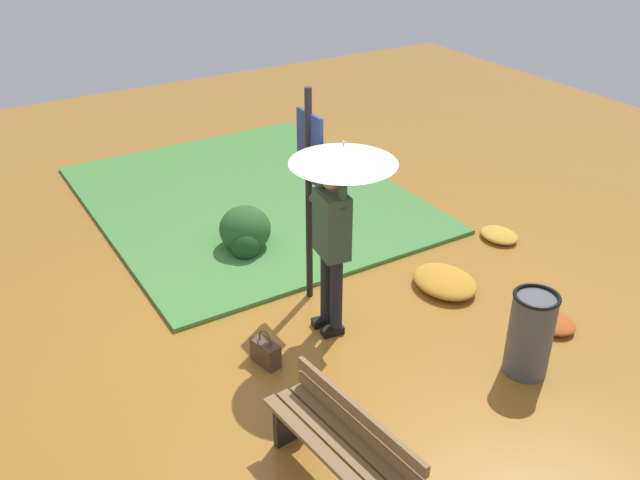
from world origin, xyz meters
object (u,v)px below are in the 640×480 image
person_with_umbrella (338,191)px  handbag (266,352)px  info_sign_post (310,172)px  park_bench (342,449)px  trash_bin (530,333)px

person_with_umbrella → handbag: bearing=-85.2°
info_sign_post → park_bench: bearing=-25.8°
park_bench → handbag: bearing=172.8°
person_with_umbrella → info_sign_post: 0.72m
person_with_umbrella → trash_bin: 2.15m
park_bench → trash_bin: 2.20m
trash_bin → park_bench: bearing=-83.2°
handbag → trash_bin: size_ratio=0.44×
park_bench → trash_bin: size_ratio=1.68×
person_with_umbrella → trash_bin: (1.41, 1.16, -1.13)m
handbag → person_with_umbrella: bearing=94.8°
person_with_umbrella → handbag: (0.07, -0.83, -1.42)m
trash_bin → info_sign_post: bearing=-153.8°
info_sign_post → handbag: bearing=-50.7°
info_sign_post → trash_bin: size_ratio=2.76×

